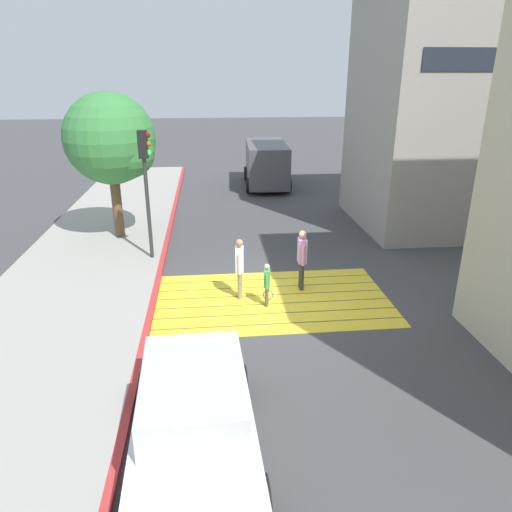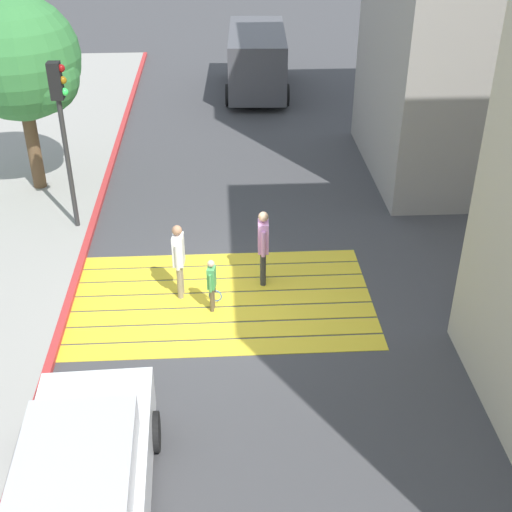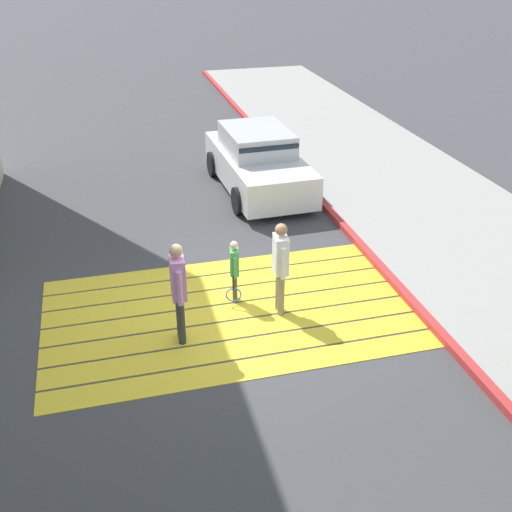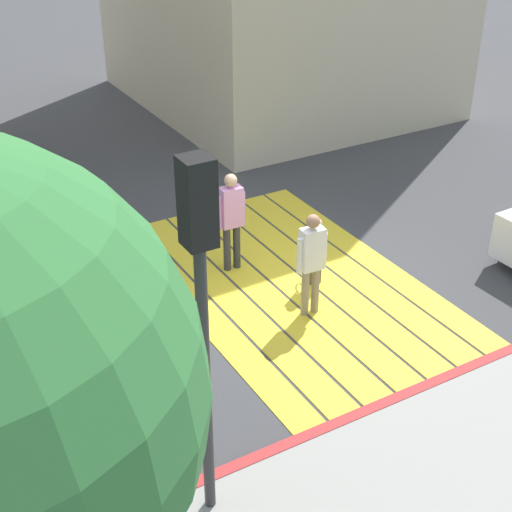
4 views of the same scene
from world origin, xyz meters
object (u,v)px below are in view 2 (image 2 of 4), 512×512
pedestrian_adult_trailing (263,243)px  pedestrian_child_with_racket (212,283)px  car_parked_near_curb (83,487)px  street_tree (22,62)px  traffic_light_corner (62,114)px  van_down_street (257,60)px  pedestrian_adult_lead (179,256)px

pedestrian_adult_trailing → pedestrian_child_with_racket: size_ratio=1.46×
car_parked_near_curb → pedestrian_child_with_racket: bearing=70.7°
street_tree → pedestrian_child_with_racket: size_ratio=4.39×
car_parked_near_curb → street_tree: 11.91m
traffic_light_corner → street_tree: street_tree is taller
van_down_street → traffic_light_corner: bearing=-115.4°
car_parked_near_curb → street_tree: (-2.93, 11.17, 2.90)m
traffic_light_corner → pedestrian_adult_lead: bearing=-49.2°
van_down_street → pedestrian_adult_lead: (-2.46, -14.02, -0.27)m
van_down_street → pedestrian_adult_trailing: 13.63m
pedestrian_adult_trailing → van_down_street: bearing=87.2°
traffic_light_corner → pedestrian_adult_lead: 4.61m
pedestrian_child_with_racket → street_tree: bearing=128.2°
car_parked_near_curb → van_down_street: 20.06m
car_parked_near_curb → van_down_street: van_down_street is taller
street_tree → pedestrian_adult_lead: street_tree is taller
pedestrian_adult_lead → pedestrian_child_with_racket: size_ratio=1.42×
car_parked_near_curb → street_tree: bearing=104.7°
street_tree → pedestrian_adult_lead: bearing=-53.5°
traffic_light_corner → street_tree: 2.76m
street_tree → pedestrian_adult_lead: (4.05, -5.46, -2.63)m
traffic_light_corner → pedestrian_adult_trailing: 5.63m
car_parked_near_curb → van_down_street: (3.58, 19.73, 0.54)m
pedestrian_adult_trailing → pedestrian_child_with_racket: pedestrian_adult_trailing is taller
traffic_light_corner → street_tree: (-1.35, 2.33, 0.59)m
pedestrian_adult_lead → pedestrian_adult_trailing: 1.84m
van_down_street → street_tree: (-6.51, -8.56, 2.35)m
traffic_light_corner → pedestrian_adult_trailing: bearing=-31.2°
street_tree → pedestrian_adult_lead: size_ratio=3.09×
car_parked_near_curb → pedestrian_child_with_racket: car_parked_near_curb is taller
pedestrian_adult_lead → pedestrian_child_with_racket: 0.94m
traffic_light_corner → pedestrian_adult_lead: traffic_light_corner is taller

